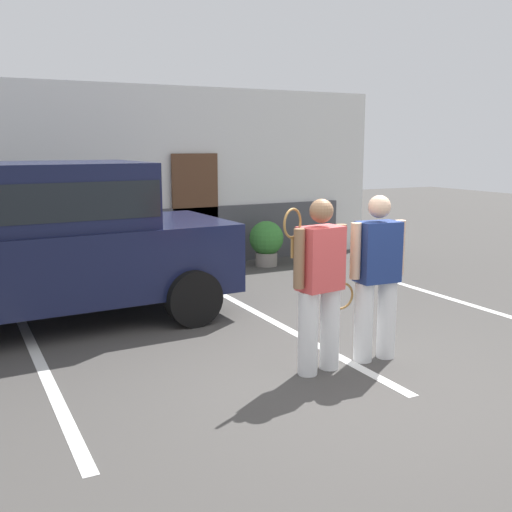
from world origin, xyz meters
TOP-DOWN VIEW (x-y plane):
  - ground_plane at (0.00, 0.00)m, footprint 40.00×40.00m
  - parking_stripe_0 at (-2.65, 1.50)m, footprint 0.12×4.40m
  - parking_stripe_1 at (0.27, 1.50)m, footprint 0.12×4.40m
  - parking_stripe_2 at (3.18, 1.50)m, footprint 0.12×4.40m
  - house_frontage at (0.01, 6.08)m, footprint 9.36×0.40m
  - parked_suv at (-2.40, 3.17)m, footprint 4.67×2.30m
  - tennis_player_man at (-0.16, 0.24)m, footprint 0.78×0.33m
  - tennis_player_woman at (0.56, 0.26)m, footprint 0.90×0.30m
  - potted_plant_by_porch at (1.92, 5.23)m, footprint 0.65×0.65m
  - potted_plant_secondary at (2.87, 4.95)m, footprint 0.53×0.53m

SIDE VIEW (x-z plane):
  - ground_plane at x=0.00m, z-range 0.00..0.00m
  - parking_stripe_0 at x=-2.65m, z-range 0.00..0.01m
  - parking_stripe_1 at x=0.27m, z-range 0.00..0.01m
  - parking_stripe_2 at x=3.18m, z-range 0.00..0.01m
  - potted_plant_secondary at x=2.87m, z-range 0.04..0.74m
  - potted_plant_by_porch at x=1.92m, z-range 0.05..0.90m
  - tennis_player_woman at x=0.56m, z-range 0.03..1.79m
  - tennis_player_man at x=-0.16m, z-range 0.04..1.79m
  - parked_suv at x=-2.40m, z-range 0.12..2.17m
  - house_frontage at x=0.01m, z-range -0.10..3.21m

